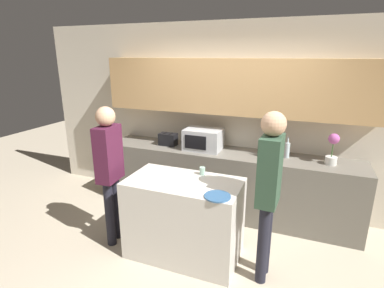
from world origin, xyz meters
name	(u,v)px	position (x,y,z in m)	size (l,w,h in m)	color
ground_plane	(190,271)	(0.00, 0.00, 0.00)	(14.00, 14.00, 0.00)	#BCAD93
back_wall	(233,106)	(0.00, 1.66, 1.54)	(6.40, 0.40, 2.70)	beige
back_counter	(226,182)	(0.00, 1.39, 0.47)	(3.60, 0.62, 0.93)	#6B665B
kitchen_island	(184,218)	(-0.18, 0.26, 0.46)	(1.26, 0.69, 0.92)	beige
microwave	(203,139)	(-0.35, 1.39, 1.08)	(0.52, 0.39, 0.30)	#B7BABC
toaster	(168,139)	(-0.91, 1.39, 1.02)	(0.26, 0.16, 0.18)	black
potted_plant	(333,149)	(1.33, 1.39, 1.13)	(0.14, 0.14, 0.40)	silver
bottle_0	(263,148)	(0.48, 1.47, 1.02)	(0.08, 0.08, 0.22)	silver
bottle_1	(271,149)	(0.60, 1.35, 1.06)	(0.08, 0.08, 0.33)	maroon
bottle_2	(277,151)	(0.67, 1.39, 1.03)	(0.07, 0.07, 0.25)	maroon
bottle_3	(287,150)	(0.80, 1.45, 1.04)	(0.06, 0.06, 0.28)	silver
plate_on_island	(217,196)	(0.27, 0.03, 0.93)	(0.26, 0.26, 0.01)	#2D5684
cup_0	(202,171)	(-0.05, 0.51, 0.97)	(0.06, 0.06, 0.09)	#98C1AB
person_left	(269,184)	(0.73, 0.22, 1.06)	(0.23, 0.35, 1.76)	black
person_center	(109,165)	(-1.09, 0.19, 1.01)	(0.22, 0.35, 1.70)	black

